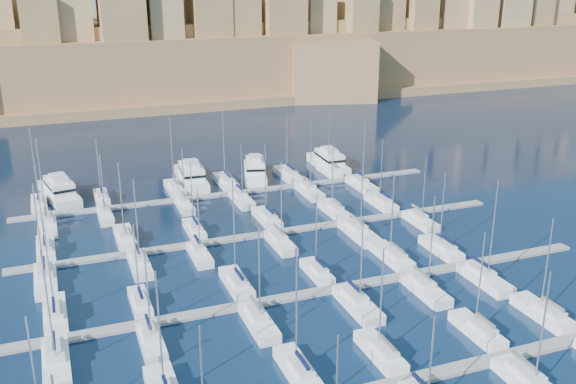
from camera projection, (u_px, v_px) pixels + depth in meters
name	position (u px, v px, depth m)	size (l,w,h in m)	color
ground	(294.00, 257.00, 99.13)	(600.00, 600.00, 0.00)	black
pontoon_near	(409.00, 380.00, 69.04)	(84.00, 2.00, 0.40)	slate
pontoon_mid_near	(326.00, 291.00, 88.47)	(84.00, 2.00, 0.40)	slate
pontoon_mid_far	(273.00, 233.00, 107.89)	(84.00, 2.00, 0.40)	slate
pontoon_far	(235.00, 193.00, 127.31)	(84.00, 2.00, 0.40)	slate
sailboat_2	(298.00, 370.00, 69.90)	(2.66, 8.85, 15.41)	white
sailboat_3	(381.00, 352.00, 73.24)	(2.59, 8.65, 13.82)	white
sailboat_4	(478.00, 330.00, 77.70)	(2.57, 8.58, 13.62)	white
sailboat_5	(544.00, 313.00, 81.54)	(2.82, 9.40, 13.76)	white
sailboat_10	(530.00, 384.00, 67.61)	(2.89, 9.63, 14.37)	white
sailboat_12	(55.00, 314.00, 81.36)	(2.82, 9.41, 13.74)	white
sailboat_13	(140.00, 302.00, 84.24)	(2.34, 7.81, 11.85)	white
sailboat_14	(237.00, 283.00, 89.34)	(2.75, 9.17, 16.00)	white
sailboat_15	(317.00, 272.00, 92.81)	(2.36, 7.86, 12.74)	white
sailboat_16	(392.00, 256.00, 97.83)	(2.86, 9.52, 13.89)	white
sailboat_17	(441.00, 248.00, 100.58)	(2.72, 9.06, 13.51)	white
sailboat_18	(56.00, 362.00, 71.28)	(2.91, 9.70, 15.10)	white
sailboat_19	(151.00, 341.00, 75.39)	(2.54, 8.46, 13.04)	white
sailboat_20	(259.00, 322.00, 79.56)	(2.74, 9.13, 13.69)	white
sailboat_21	(357.00, 304.00, 83.82)	(2.94, 9.81, 13.40)	white
sailboat_22	(425.00, 289.00, 87.64)	(2.76, 9.19, 14.68)	white
sailboat_23	(485.00, 278.00, 90.68)	(2.89, 9.64, 15.95)	white
sailboat_24	(46.00, 249.00, 100.40)	(2.71, 9.04, 14.54)	white
sailboat_25	(125.00, 237.00, 104.67)	(2.82, 9.39, 13.60)	white
sailboat_26	(194.00, 229.00, 108.02)	(2.47, 8.22, 12.82)	white
sailboat_27	(267.00, 218.00, 112.90)	(2.78, 9.27, 14.34)	white
sailboat_28	(333.00, 209.00, 117.00)	(2.65, 8.85, 13.48)	white
sailboat_29	(381.00, 203.00, 120.42)	(2.68, 8.95, 13.02)	white
sailboat_30	(46.00, 280.00, 90.33)	(3.01, 10.03, 15.58)	white
sailboat_31	(140.00, 264.00, 95.20)	(2.72, 9.07, 14.44)	white
sailboat_32	(199.00, 254.00, 98.60)	(2.51, 8.37, 11.66)	white
sailboat_33	(280.00, 242.00, 102.87)	(2.63, 8.76, 14.63)	white
sailboat_34	(359.00, 232.00, 106.78)	(3.10, 10.33, 14.95)	white
sailboat_35	(420.00, 221.00, 111.78)	(2.56, 8.52, 12.78)	white
sailboat_36	(39.00, 204.00, 119.70)	(2.78, 9.28, 15.50)	white
sailboat_37	(102.00, 198.00, 123.11)	(2.51, 8.37, 12.50)	white
sailboat_38	(175.00, 188.00, 128.25)	(2.76, 9.20, 15.39)	white
sailboat_39	(226.00, 182.00, 132.36)	(3.10, 10.33, 15.79)	white
sailboat_40	(288.00, 174.00, 137.02)	(3.10, 10.34, 14.16)	white
sailboat_41	(330.00, 171.00, 139.51)	(2.62, 8.75, 14.28)	white
sailboat_42	(47.00, 225.00, 109.89)	(3.08, 10.25, 16.49)	white
sailboat_43	(105.00, 215.00, 114.22)	(2.38, 7.95, 12.48)	white
sailboat_44	(184.00, 205.00, 119.09)	(2.35, 7.84, 11.96)	white
sailboat_45	(242.00, 199.00, 122.26)	(2.71, 9.02, 12.03)	white
sailboat_46	(309.00, 191.00, 126.76)	(2.83, 9.45, 14.74)	white
sailboat_47	(362.00, 185.00, 130.57)	(2.88, 9.60, 14.44)	white
motor_yacht_a	(59.00, 191.00, 123.93)	(7.68, 16.66, 5.25)	white
motor_yacht_b	(191.00, 176.00, 132.90)	(6.04, 16.83, 5.25)	white
motor_yacht_c	(255.00, 170.00, 136.77)	(8.37, 15.46, 5.25)	white
motor_yacht_d	(329.00, 162.00, 142.85)	(5.27, 15.56, 5.25)	white
fortified_city	(137.00, 50.00, 231.32)	(460.00, 108.95, 59.52)	brown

